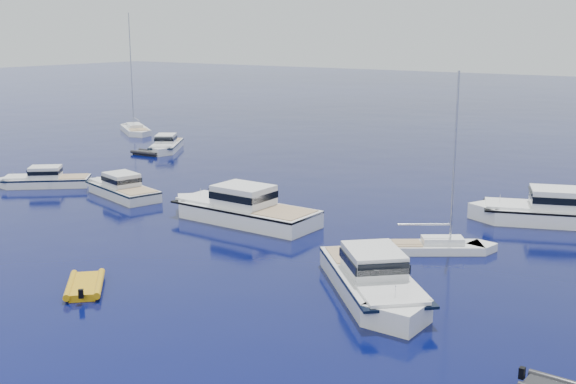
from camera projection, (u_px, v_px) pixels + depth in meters
motor_cruiser_right at (374, 295)px, 36.47m from camera, size 10.49×10.74×3.02m
motor_cruiser_left at (44, 186)px, 61.68m from camera, size 8.06×7.43×2.21m
motor_cruiser_centre at (241, 221)px, 50.54m from camera, size 12.68×4.03×3.31m
motor_cruiser_far_l at (121, 196)px, 58.14m from camera, size 9.70×5.26×2.43m
motor_cruiser_distant at (552, 223)px, 50.04m from camera, size 12.48×7.75×3.14m
motor_cruiser_horizon at (166, 151)px, 79.79m from camera, size 7.05×8.77×2.30m
sailboat_centre at (437, 251)px, 43.60m from camera, size 7.42×6.02×11.26m
sailboat_far_l at (135, 133)px, 93.62m from camera, size 10.44×8.34×15.77m
tender_yellow at (85, 289)px, 37.25m from camera, size 4.39×4.39×0.95m
tender_grey_far at (148, 155)px, 77.14m from camera, size 3.74×2.28×0.95m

